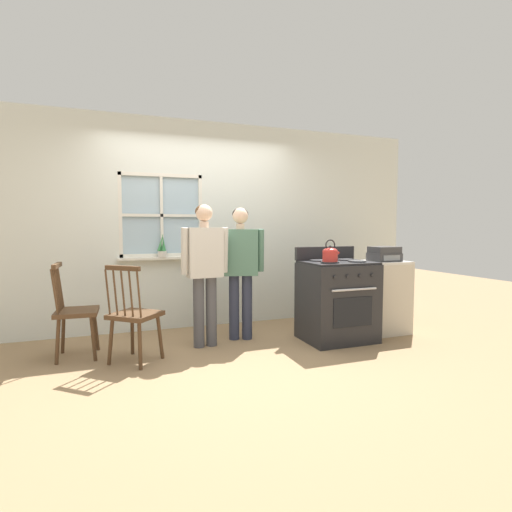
{
  "coord_description": "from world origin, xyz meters",
  "views": [
    {
      "loc": [
        -1.13,
        -3.81,
        1.33
      ],
      "look_at": [
        0.43,
        0.35,
        1.0
      ],
      "focal_mm": 28.0,
      "sensor_mm": 36.0,
      "label": 1
    }
  ],
  "objects": [
    {
      "name": "kettle",
      "position": [
        1.19,
        0.04,
        1.02
      ],
      "size": [
        0.21,
        0.17,
        0.25
      ],
      "color": "red",
      "rests_on": "stove"
    },
    {
      "name": "wall_back",
      "position": [
        0.02,
        1.4,
        1.34
      ],
      "size": [
        6.4,
        0.16,
        2.7
      ],
      "color": "silver",
      "rests_on": "ground_plane"
    },
    {
      "name": "potted_plant",
      "position": [
        -0.48,
        1.31,
        1.04
      ],
      "size": [
        0.12,
        0.11,
        0.31
      ],
      "color": "beige",
      "rests_on": "wall_back"
    },
    {
      "name": "chair_near_wall",
      "position": [
        -0.9,
        0.19,
        0.46
      ],
      "size": [
        0.58,
        0.58,
        0.97
      ],
      "rotation": [
        0.0,
        0.0,
        2.41
      ],
      "color": "#4C331E",
      "rests_on": "ground_plane"
    },
    {
      "name": "stereo",
      "position": [
        2.1,
        0.25,
        0.99
      ],
      "size": [
        0.34,
        0.29,
        0.18
      ],
      "color": "#38383A",
      "rests_on": "side_counter"
    },
    {
      "name": "person_teen_center",
      "position": [
        0.33,
        0.59,
        0.92
      ],
      "size": [
        0.56,
        0.31,
        1.55
      ],
      "rotation": [
        0.0,
        0.0,
        -0.28
      ],
      "color": "#2D3347",
      "rests_on": "ground_plane"
    },
    {
      "name": "chair_by_window",
      "position": [
        -1.45,
        0.56,
        0.46
      ],
      "size": [
        0.42,
        0.44,
        0.97
      ],
      "rotation": [
        0.0,
        0.0,
        1.52
      ],
      "color": "#4C331E",
      "rests_on": "ground_plane"
    },
    {
      "name": "stove",
      "position": [
        1.37,
        0.17,
        0.47
      ],
      "size": [
        0.79,
        0.68,
        1.08
      ],
      "color": "#232326",
      "rests_on": "ground_plane"
    },
    {
      "name": "ground_plane",
      "position": [
        0.0,
        0.0,
        0.0
      ],
      "size": [
        16.0,
        16.0,
        0.0
      ],
      "primitive_type": "plane",
      "color": "#937551"
    },
    {
      "name": "side_counter",
      "position": [
        2.1,
        0.28,
        0.45
      ],
      "size": [
        0.55,
        0.5,
        0.9
      ],
      "color": "beige",
      "rests_on": "ground_plane"
    },
    {
      "name": "person_elderly_left",
      "position": [
        -0.13,
        0.46,
        0.93
      ],
      "size": [
        0.53,
        0.23,
        1.57
      ],
      "rotation": [
        0.0,
        0.0,
        0.06
      ],
      "color": "#4C4C51",
      "rests_on": "ground_plane"
    }
  ]
}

